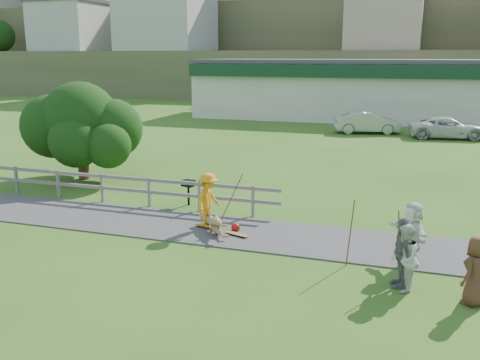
{
  "coord_description": "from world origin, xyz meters",
  "views": [
    {
      "loc": [
        7.25,
        -13.65,
        5.45
      ],
      "look_at": [
        1.96,
        2.0,
        1.58
      ],
      "focal_mm": 40.0,
      "sensor_mm": 36.0,
      "label": 1
    }
  ],
  "objects": [
    {
      "name": "longboard_fallen",
      "position": [
        2.16,
        1.1,
        0.04
      ],
      "size": [
        0.82,
        0.44,
        0.09
      ],
      "primitive_type": null,
      "rotation": [
        0.0,
        0.0,
        -0.32
      ],
      "color": "olive",
      "rests_on": "ground"
    },
    {
      "name": "car_silver",
      "position": [
        3.68,
        25.24,
        0.77
      ],
      "size": [
        4.9,
        2.7,
        1.53
      ],
      "primitive_type": "imported",
      "rotation": [
        0.0,
        0.0,
        1.82
      ],
      "color": "#A2A3A9",
      "rests_on": "ground"
    },
    {
      "name": "car_white",
      "position": [
        9.09,
        24.52,
        0.71
      ],
      "size": [
        5.36,
        3.0,
        1.42
      ],
      "primitive_type": "imported",
      "rotation": [
        0.0,
        0.0,
        1.7
      ],
      "color": "silver",
      "rests_on": "ground"
    },
    {
      "name": "fence",
      "position": [
        -4.62,
        3.3,
        0.72
      ],
      "size": [
        15.05,
        0.1,
        1.1
      ],
      "color": "slate",
      "rests_on": "ground"
    },
    {
      "name": "hillside",
      "position": [
        0.0,
        91.31,
        14.41
      ],
      "size": [
        220.0,
        67.0,
        47.5
      ],
      "color": "#525934",
      "rests_on": "ground"
    },
    {
      "name": "pole_spec_right",
      "position": [
        6.99,
        -0.79,
        0.91
      ],
      "size": [
        0.03,
        0.03,
        1.82
      ],
      "primitive_type": "cylinder",
      "color": "#553322",
      "rests_on": "ground"
    },
    {
      "name": "spectator_a",
      "position": [
        7.13,
        -1.28,
        0.81
      ],
      "size": [
        0.65,
        0.82,
        1.63
      ],
      "primitive_type": "imported",
      "rotation": [
        0.0,
        0.0,
        4.67
      ],
      "color": "silver",
      "rests_on": "ground"
    },
    {
      "name": "strip_mall",
      "position": [
        4.0,
        34.94,
        2.58
      ],
      "size": [
        32.5,
        10.75,
        5.1
      ],
      "color": "beige",
      "rests_on": "ground"
    },
    {
      "name": "pole_rider",
      "position": [
        1.66,
        1.91,
        1.0
      ],
      "size": [
        0.03,
        0.03,
        2.0
      ],
      "primitive_type": "cylinder",
      "color": "#553322",
      "rests_on": "ground"
    },
    {
      "name": "spectator_b",
      "position": [
        7.06,
        -1.04,
        0.87
      ],
      "size": [
        0.68,
        1.09,
        1.73
      ],
      "primitive_type": "imported",
      "rotation": [
        0.0,
        0.0,
        4.99
      ],
      "color": "slate",
      "rests_on": "ground"
    },
    {
      "name": "tree",
      "position": [
        -6.94,
        6.35,
        1.89
      ],
      "size": [
        5.4,
        5.4,
        3.78
      ],
      "primitive_type": null,
      "color": "black",
      "rests_on": "ground"
    },
    {
      "name": "skater_rider",
      "position": [
        1.06,
        1.51,
        0.87
      ],
      "size": [
        0.8,
        1.21,
        1.74
      ],
      "primitive_type": "imported",
      "rotation": [
        0.0,
        0.0,
        1.43
      ],
      "color": "orange",
      "rests_on": "ground"
    },
    {
      "name": "pole_spec_left",
      "position": [
        5.73,
        -0.14,
        0.91
      ],
      "size": [
        0.03,
        0.03,
        1.82
      ],
      "primitive_type": "cylinder",
      "color": "#553322",
      "rests_on": "ground"
    },
    {
      "name": "path",
      "position": [
        0.0,
        1.5,
        0.02
      ],
      "size": [
        34.0,
        3.0,
        0.04
      ],
      "primitive_type": "cube",
      "color": "#3B3B3E",
      "rests_on": "ground"
    },
    {
      "name": "longboard_rider",
      "position": [
        1.06,
        1.51,
        0.05
      ],
      "size": [
        0.94,
        0.36,
        0.1
      ],
      "primitive_type": null,
      "rotation": [
        0.0,
        0.0,
        -0.16
      ],
      "color": "olive",
      "rests_on": "ground"
    },
    {
      "name": "spectator_c",
      "position": [
        8.66,
        -1.51,
        0.79
      ],
      "size": [
        0.84,
        0.92,
        1.58
      ],
      "primitive_type": "imported",
      "rotation": [
        0.0,
        0.0,
        4.15
      ],
      "color": "#533121",
      "rests_on": "ground"
    },
    {
      "name": "spectator_d",
      "position": [
        7.26,
        0.37,
        0.88
      ],
      "size": [
        1.29,
        1.66,
        1.76
      ],
      "primitive_type": "imported",
      "rotation": [
        0.0,
        0.0,
        5.26
      ],
      "color": "silver",
      "rests_on": "ground"
    },
    {
      "name": "ground",
      "position": [
        0.0,
        0.0,
        0.0
      ],
      "size": [
        260.0,
        260.0,
        0.0
      ],
      "primitive_type": "plane",
      "color": "#2C5A19",
      "rests_on": "ground"
    },
    {
      "name": "bbq",
      "position": [
        -0.71,
        3.92,
        0.48
      ],
      "size": [
        0.5,
        0.41,
        0.95
      ],
      "primitive_type": null,
      "rotation": [
        0.0,
        0.0,
        -0.19
      ],
      "color": "black",
      "rests_on": "ground"
    },
    {
      "name": "helmet",
      "position": [
        1.96,
        1.55,
        0.14
      ],
      "size": [
        0.29,
        0.29,
        0.29
      ],
      "primitive_type": "sphere",
      "color": "#A5180E",
      "rests_on": "ground"
    },
    {
      "name": "skater_fallen",
      "position": [
        1.36,
        1.2,
        0.33
      ],
      "size": [
        1.63,
        1.54,
        0.66
      ],
      "primitive_type": "imported",
      "rotation": [
        0.0,
        0.0,
        0.74
      ],
      "color": "tan",
      "rests_on": "ground"
    }
  ]
}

